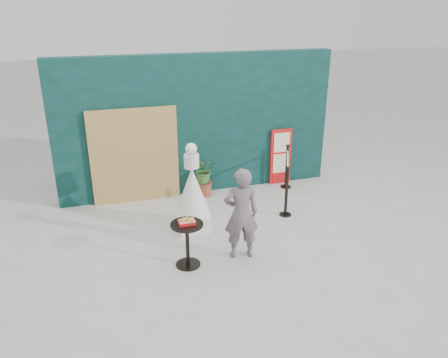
% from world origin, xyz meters
% --- Properties ---
extents(ground, '(60.00, 60.00, 0.00)m').
position_xyz_m(ground, '(0.00, 0.00, 0.00)').
color(ground, '#ADAAA5').
rests_on(ground, ground).
extents(back_wall, '(6.00, 0.30, 3.00)m').
position_xyz_m(back_wall, '(0.00, 3.15, 1.50)').
color(back_wall, black).
rests_on(back_wall, ground).
extents(bamboo_fence, '(1.80, 0.08, 2.00)m').
position_xyz_m(bamboo_fence, '(-1.40, 2.94, 1.00)').
color(bamboo_fence, tan).
rests_on(bamboo_fence, ground).
extents(woman, '(0.61, 0.44, 1.56)m').
position_xyz_m(woman, '(-0.01, 0.21, 0.78)').
color(woman, slate).
rests_on(woman, ground).
extents(menu_board, '(0.50, 0.07, 1.30)m').
position_xyz_m(menu_board, '(1.90, 2.95, 0.65)').
color(menu_board, red).
rests_on(menu_board, ground).
extents(statue, '(0.66, 0.66, 1.69)m').
position_xyz_m(statue, '(-0.56, 1.34, 0.69)').
color(statue, white).
rests_on(statue, ground).
extents(cafe_table, '(0.52, 0.52, 0.75)m').
position_xyz_m(cafe_table, '(-0.92, 0.18, 0.50)').
color(cafe_table, black).
rests_on(cafe_table, ground).
extents(food_basket, '(0.26, 0.19, 0.11)m').
position_xyz_m(food_basket, '(-0.92, 0.19, 0.79)').
color(food_basket, red).
rests_on(food_basket, cafe_table).
extents(planter, '(0.52, 0.45, 0.88)m').
position_xyz_m(planter, '(0.03, 2.78, 0.51)').
color(planter, brown).
rests_on(planter, ground).
extents(stanchion_barrier, '(0.84, 1.54, 1.03)m').
position_xyz_m(stanchion_barrier, '(1.63, 2.02, 0.49)').
color(stanchion_barrier, black).
rests_on(stanchion_barrier, ground).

